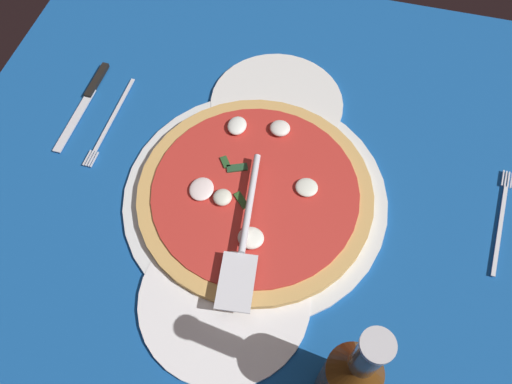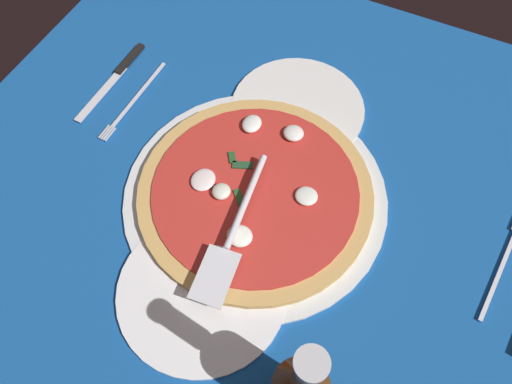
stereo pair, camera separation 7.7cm
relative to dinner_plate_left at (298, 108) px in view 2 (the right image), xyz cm
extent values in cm
cube|color=#154D95|center=(19.48, 1.05, -1.00)|extent=(102.87, 102.87, 0.80)
cube|color=white|center=(-27.29, 1.05, -0.55)|extent=(9.35, 9.35, 0.10)
cube|color=white|center=(-27.29, 19.75, -0.55)|extent=(9.35, 9.35, 0.10)
cube|color=silver|center=(-17.93, -27.01, -0.55)|extent=(9.35, 9.35, 0.10)
cube|color=white|center=(-17.93, -8.31, -0.55)|extent=(9.35, 9.35, 0.10)
cube|color=white|center=(-17.93, 10.40, -0.55)|extent=(9.35, 9.35, 0.10)
cube|color=silver|center=(-17.93, 29.10, -0.55)|extent=(9.35, 9.35, 0.10)
cube|color=white|center=(-8.58, -36.36, -0.55)|extent=(9.35, 9.35, 0.10)
cube|color=silver|center=(-8.58, -17.66, -0.55)|extent=(9.35, 9.35, 0.10)
cube|color=white|center=(-8.58, 1.05, -0.55)|extent=(9.35, 9.35, 0.10)
cube|color=white|center=(-8.58, 19.75, -0.55)|extent=(9.35, 9.35, 0.10)
cube|color=silver|center=(0.77, -45.71, -0.55)|extent=(9.35, 9.35, 0.10)
cube|color=silver|center=(0.77, -27.01, -0.55)|extent=(9.35, 9.35, 0.10)
cube|color=white|center=(0.77, -8.31, -0.55)|extent=(9.35, 9.35, 0.10)
cube|color=white|center=(0.77, 10.40, -0.55)|extent=(9.35, 9.35, 0.10)
cube|color=white|center=(0.77, 29.10, -0.55)|extent=(9.35, 9.35, 0.10)
cube|color=silver|center=(10.12, -36.36, -0.55)|extent=(9.35, 9.35, 0.10)
cube|color=white|center=(10.12, -17.66, -0.55)|extent=(9.35, 9.35, 0.10)
cube|color=white|center=(10.12, 1.05, -0.55)|extent=(9.35, 9.35, 0.10)
cube|color=silver|center=(10.12, 19.75, -0.55)|extent=(9.35, 9.35, 0.10)
cube|color=white|center=(10.12, 38.46, -0.55)|extent=(9.35, 9.35, 0.10)
cube|color=white|center=(19.48, -45.71, -0.55)|extent=(9.35, 9.35, 0.10)
cube|color=silver|center=(19.48, -27.01, -0.55)|extent=(9.35, 9.35, 0.10)
cube|color=white|center=(19.48, -8.31, -0.55)|extent=(9.35, 9.35, 0.10)
cube|color=white|center=(19.48, 10.40, -0.55)|extent=(9.35, 9.35, 0.10)
cube|color=white|center=(19.48, 29.10, -0.55)|extent=(9.35, 9.35, 0.10)
cube|color=white|center=(28.83, -36.36, -0.55)|extent=(9.35, 9.35, 0.10)
cube|color=silver|center=(28.83, -17.66, -0.55)|extent=(9.35, 9.35, 0.10)
cube|color=white|center=(28.83, 1.05, -0.55)|extent=(9.35, 9.35, 0.10)
cube|color=white|center=(28.83, 19.75, -0.55)|extent=(9.35, 9.35, 0.10)
cube|color=white|center=(28.83, 38.46, -0.55)|extent=(9.35, 9.35, 0.10)
cube|color=white|center=(38.18, -27.01, -0.55)|extent=(9.35, 9.35, 0.10)
cube|color=silver|center=(38.18, -8.31, -0.55)|extent=(9.35, 9.35, 0.10)
cube|color=silver|center=(38.18, 10.40, -0.55)|extent=(9.35, 9.35, 0.10)
cube|color=white|center=(47.53, -17.66, -0.55)|extent=(9.35, 9.35, 0.10)
cube|color=white|center=(47.53, 1.05, -0.55)|extent=(9.35, 9.35, 0.10)
cylinder|color=silver|center=(18.94, 1.16, -0.05)|extent=(40.81, 40.81, 0.91)
cylinder|color=white|center=(0.00, 0.00, 0.00)|extent=(22.94, 22.94, 1.00)
cylinder|color=white|center=(35.96, 1.28, 0.00)|extent=(23.95, 23.95, 1.00)
cylinder|color=tan|center=(18.94, 1.16, 1.04)|extent=(36.22, 36.22, 1.25)
cylinder|color=red|center=(18.94, 1.16, 1.81)|extent=(31.76, 31.76, 0.30)
ellipsoid|color=white|center=(16.80, 8.54, 2.42)|extent=(3.30, 3.45, 0.91)
ellipsoid|color=white|center=(7.04, 2.11, 2.60)|extent=(3.21, 3.32, 1.27)
ellipsoid|color=white|center=(27.11, 2.51, 2.55)|extent=(3.50, 3.82, 1.18)
ellipsoid|color=white|center=(31.12, 0.95, 2.47)|extent=(3.00, 3.01, 1.01)
ellipsoid|color=silver|center=(21.73, -3.29, 2.58)|extent=(2.89, 2.82, 1.23)
ellipsoid|color=white|center=(21.03, -6.81, 2.39)|extent=(4.12, 3.68, 0.86)
ellipsoid|color=white|center=(8.25, -4.79, 2.57)|extent=(3.72, 3.09, 1.22)
cube|color=#255025|center=(15.26, -4.78, 2.11)|extent=(2.33, 2.09, 0.30)
cube|color=#22492B|center=(15.84, -2.66, 2.11)|extent=(2.43, 3.48, 0.30)
cube|color=#285121|center=(21.27, -0.50, 2.11)|extent=(2.85, 2.82, 0.30)
cube|color=silver|center=(34.21, 2.40, 3.38)|extent=(8.71, 5.75, 0.30)
cylinder|color=silver|center=(22.04, 0.98, 3.73)|extent=(16.30, 2.88, 1.00)
cube|color=white|center=(9.21, -29.30, -0.20)|extent=(19.13, 13.70, 0.60)
cube|color=silver|center=(9.27, -26.30, 0.23)|extent=(16.27, 0.93, 0.25)
cube|color=silver|center=(18.89, -27.16, 0.23)|extent=(3.00, 0.28, 0.25)
cube|color=silver|center=(18.90, -26.72, 0.23)|extent=(3.00, 0.28, 0.25)
cube|color=silver|center=(18.90, -26.28, 0.23)|extent=(3.00, 0.28, 0.25)
cube|color=silver|center=(18.91, -25.84, 0.23)|extent=(3.00, 0.28, 0.25)
cube|color=black|center=(3.19, -32.17, 0.50)|extent=(7.98, 1.36, 0.80)
cube|color=silver|center=(12.13, -32.35, 0.23)|extent=(13.94, 1.68, 0.25)
cube|color=silver|center=(15.43, 37.85, 0.23)|extent=(15.77, 2.27, 0.25)
cone|color=#532F0F|center=(43.76, 18.47, 14.12)|extent=(6.36, 6.36, 4.00)
cylinder|color=#532F0F|center=(43.76, 18.47, 19.78)|extent=(2.85, 2.85, 7.33)
cylinder|color=#B7B7BC|center=(43.76, 18.47, 23.74)|extent=(3.27, 3.27, 0.60)
camera|label=1|loc=(56.58, 10.88, 68.18)|focal=35.48mm
camera|label=2|loc=(53.92, 18.12, 68.18)|focal=35.48mm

